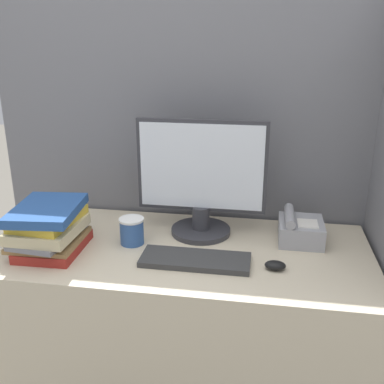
{
  "coord_description": "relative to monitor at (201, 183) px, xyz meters",
  "views": [
    {
      "loc": [
        0.27,
        -1.15,
        1.51
      ],
      "look_at": [
        0.02,
        0.35,
        0.97
      ],
      "focal_mm": 42.0,
      "sensor_mm": 36.0,
      "label": 1
    }
  ],
  "objects": [
    {
      "name": "monitor",
      "position": [
        0.0,
        0.0,
        0.0
      ],
      "size": [
        0.5,
        0.23,
        0.45
      ],
      "color": "#333338",
      "rests_on": "desk"
    },
    {
      "name": "keyboard",
      "position": [
        0.02,
        -0.25,
        -0.2
      ],
      "size": [
        0.38,
        0.14,
        0.02
      ],
      "color": "#333333",
      "rests_on": "desk"
    },
    {
      "name": "coffee_cup",
      "position": [
        -0.24,
        -0.14,
        -0.16
      ],
      "size": [
        0.09,
        0.09,
        0.1
      ],
      "color": "#335999",
      "rests_on": "desk"
    },
    {
      "name": "mouse",
      "position": [
        0.29,
        -0.25,
        -0.19
      ],
      "size": [
        0.07,
        0.05,
        0.03
      ],
      "color": "black",
      "rests_on": "desk"
    },
    {
      "name": "cubicle_panel_rear",
      "position": [
        -0.03,
        0.21,
        -0.08
      ],
      "size": [
        1.75,
        0.04,
        1.77
      ],
      "color": "slate",
      "rests_on": "ground_plane"
    },
    {
      "name": "desk",
      "position": [
        -0.03,
        -0.14,
        -0.59
      ],
      "size": [
        1.35,
        0.64,
        0.76
      ],
      "color": "beige",
      "rests_on": "ground_plane"
    },
    {
      "name": "book_stack",
      "position": [
        -0.52,
        -0.24,
        -0.12
      ],
      "size": [
        0.24,
        0.31,
        0.17
      ],
      "color": "maroon",
      "rests_on": "desk"
    },
    {
      "name": "desk_telephone",
      "position": [
        0.38,
        -0.01,
        -0.16
      ],
      "size": [
        0.16,
        0.18,
        0.12
      ],
      "color": "#99999E",
      "rests_on": "desk"
    }
  ]
}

